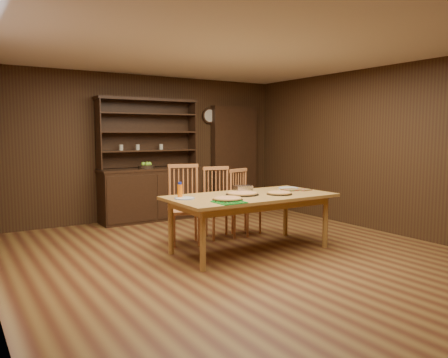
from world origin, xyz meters
TOP-DOWN VIEW (x-y plane):
  - floor at (0.00, 0.00)m, footprint 6.00×6.00m
  - room_shell at (0.00, 0.00)m, footprint 6.00×6.00m
  - china_hutch at (-0.00, 2.75)m, footprint 1.84×0.52m
  - doorway at (1.90, 2.90)m, footprint 1.00×0.18m
  - wall_clock at (1.35, 2.96)m, footprint 0.30×0.05m
  - dining_table at (0.29, 0.11)m, footprint 2.18×1.09m
  - chair_left at (-0.24, 0.97)m, footprint 0.58×0.57m
  - chair_center at (0.36, 1.02)m, footprint 0.50×0.48m
  - chair_right at (0.81, 1.01)m, footprint 0.50×0.49m
  - pizza_left at (-0.21, -0.11)m, footprint 0.37×0.37m
  - pizza_right at (0.65, -0.06)m, footprint 0.34×0.34m
  - pizza_center at (0.21, 0.17)m, footprint 0.44×0.44m
  - cooling_rack at (-0.29, -0.27)m, footprint 0.41×0.41m
  - plate_left at (-0.60, 0.26)m, footprint 0.25×0.25m
  - plate_right at (1.15, 0.34)m, footprint 0.29×0.29m
  - foil_dish at (0.36, 0.38)m, footprint 0.25×0.20m
  - juice_bottle at (-0.61, 0.35)m, footprint 0.06×0.06m
  - pot_holder_a at (1.21, 0.09)m, footprint 0.20×0.20m
  - pot_holder_b at (1.06, 0.18)m, footprint 0.24×0.24m
  - fruit_bowl at (-0.10, 2.69)m, footprint 0.27×0.27m

SIDE VIEW (x-z plane):
  - floor at x=0.00m, z-range 0.00..0.00m
  - chair_right at x=0.81m, z-range 0.03..1.04m
  - chair_center at x=0.36m, z-range 0.03..1.09m
  - chair_left at x=-0.24m, z-range 0.04..1.15m
  - china_hutch at x=0.00m, z-range -0.49..1.68m
  - dining_table at x=0.29m, z-range 0.31..1.06m
  - pot_holder_a at x=1.21m, z-range 0.75..0.76m
  - cooling_rack at x=-0.29m, z-range 0.75..0.76m
  - pot_holder_b at x=1.06m, z-range 0.75..0.77m
  - plate_right at x=1.15m, z-range 0.75..0.77m
  - plate_left at x=-0.60m, z-range 0.75..0.77m
  - pizza_center at x=0.21m, z-range 0.75..0.79m
  - pizza_left at x=-0.21m, z-range 0.75..0.79m
  - pizza_right at x=0.65m, z-range 0.75..0.79m
  - foil_dish at x=0.36m, z-range 0.75..0.84m
  - juice_bottle at x=-0.61m, z-range 0.74..0.95m
  - fruit_bowl at x=-0.10m, z-range 0.93..1.04m
  - doorway at x=1.90m, z-range 0.00..2.10m
  - room_shell at x=0.00m, z-range -1.42..4.58m
  - wall_clock at x=1.35m, z-range 1.75..2.05m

